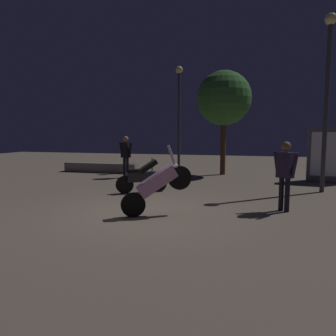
# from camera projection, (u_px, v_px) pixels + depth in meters

# --- Properties ---
(ground_plane) EXTENTS (40.00, 40.00, 0.00)m
(ground_plane) POSITION_uv_depth(u_px,v_px,m) (145.00, 213.00, 7.66)
(ground_plane) COLOR #756656
(motorcycle_pink_foreground) EXTENTS (1.49, 0.92, 1.63)m
(motorcycle_pink_foreground) POSITION_uv_depth(u_px,v_px,m) (156.00, 184.00, 7.36)
(motorcycle_pink_foreground) COLOR black
(motorcycle_pink_foreground) RESTS_ON ground_plane
(motorcycle_black_parked_left) EXTENTS (1.45, 0.98, 1.11)m
(motorcycle_black_parked_left) POSITION_uv_depth(u_px,v_px,m) (142.00, 179.00, 10.22)
(motorcycle_black_parked_left) COLOR black
(motorcycle_black_parked_left) RESTS_ON ground_plane
(person_rider_beside) EXTENTS (0.67, 0.33, 1.77)m
(person_rider_beside) POSITION_uv_depth(u_px,v_px,m) (126.00, 153.00, 13.56)
(person_rider_beside) COLOR black
(person_rider_beside) RESTS_ON ground_plane
(person_bystander_far) EXTENTS (0.59, 0.47, 1.70)m
(person_bystander_far) POSITION_uv_depth(u_px,v_px,m) (285.00, 170.00, 7.72)
(person_bystander_far) COLOR black
(person_bystander_far) RESTS_ON ground_plane
(streetlamp_near) EXTENTS (0.36, 0.36, 5.54)m
(streetlamp_near) POSITION_uv_depth(u_px,v_px,m) (327.00, 82.00, 9.98)
(streetlamp_near) COLOR #38383D
(streetlamp_near) RESTS_ON ground_plane
(streetlamp_far) EXTENTS (0.36, 0.36, 5.16)m
(streetlamp_far) POSITION_uv_depth(u_px,v_px,m) (179.00, 105.00, 15.95)
(streetlamp_far) COLOR #38383D
(streetlamp_far) RESTS_ON ground_plane
(tree_left_bg) EXTENTS (2.43, 2.43, 4.66)m
(tree_left_bg) POSITION_uv_depth(u_px,v_px,m) (224.00, 99.00, 14.32)
(tree_left_bg) COLOR #4C331E
(tree_left_bg) RESTS_ON ground_plane
(kiosk_billboard) EXTENTS (1.65, 0.72, 2.10)m
(kiosk_billboard) POSITION_uv_depth(u_px,v_px,m) (330.00, 155.00, 12.36)
(kiosk_billboard) COLOR #595960
(kiosk_billboard) RESTS_ON ground_plane
(planter_wall_low) EXTENTS (3.68, 0.50, 0.45)m
(planter_wall_low) POSITION_uv_depth(u_px,v_px,m) (101.00, 168.00, 15.49)
(planter_wall_low) COLOR gray
(planter_wall_low) RESTS_ON ground_plane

